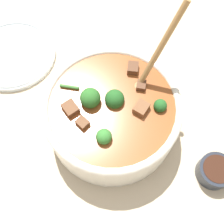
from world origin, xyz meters
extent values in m
plane|color=#C6B293|center=(0.00, 0.00, 0.00)|extent=(4.00, 4.00, 0.00)
cylinder|color=white|center=(0.00, 0.00, 0.05)|extent=(0.29, 0.29, 0.10)
torus|color=white|center=(0.00, 0.00, 0.10)|extent=(0.29, 0.29, 0.02)
cylinder|color=brown|center=(0.00, 0.00, 0.07)|extent=(0.27, 0.27, 0.07)
sphere|color=#235B23|center=(-0.04, 0.09, 0.11)|extent=(0.03, 0.03, 0.03)
cylinder|color=#6B9956|center=(-0.04, 0.09, 0.09)|extent=(0.01, 0.01, 0.01)
sphere|color=#235B23|center=(-0.01, 0.00, 0.11)|extent=(0.04, 0.04, 0.04)
cylinder|color=#6B9956|center=(-0.01, 0.00, 0.08)|extent=(0.01, 0.01, 0.02)
sphere|color=#2D6B28|center=(0.01, -0.04, 0.12)|extent=(0.04, 0.04, 0.04)
cylinder|color=#6B9956|center=(0.01, -0.04, 0.09)|extent=(0.01, 0.01, 0.02)
sphere|color=#387F33|center=(0.07, 0.02, 0.11)|extent=(0.03, 0.03, 0.03)
cylinder|color=#6B9956|center=(0.07, 0.02, 0.09)|extent=(0.01, 0.01, 0.01)
cube|color=brown|center=(-0.07, 0.03, 0.11)|extent=(0.03, 0.02, 0.02)
cube|color=brown|center=(-0.10, 0.00, 0.11)|extent=(0.03, 0.03, 0.02)
cube|color=brown|center=(0.05, -0.07, 0.11)|extent=(0.04, 0.04, 0.02)
cube|color=brown|center=(-0.02, 0.06, 0.11)|extent=(0.03, 0.03, 0.02)
cube|color=brown|center=(0.06, -0.03, 0.11)|extent=(0.03, 0.03, 0.02)
cylinder|color=#3D7533|center=(0.01, -0.10, 0.11)|extent=(0.02, 0.04, 0.01)
ellipsoid|color=#A87A47|center=(-0.07, 0.03, 0.10)|extent=(0.04, 0.03, 0.01)
cylinder|color=#A87A47|center=(-0.11, 0.04, 0.19)|extent=(0.10, 0.05, 0.19)
cylinder|color=#232833|center=(0.00, 0.25, 0.02)|extent=(0.07, 0.07, 0.04)
cylinder|color=#381E14|center=(0.00, 0.25, 0.03)|extent=(0.06, 0.06, 0.01)
cylinder|color=white|center=(-0.06, -0.33, 0.01)|extent=(0.23, 0.23, 0.01)
torus|color=white|center=(-0.06, -0.33, 0.01)|extent=(0.22, 0.22, 0.01)
camera|label=1|loc=(0.23, 0.12, 0.62)|focal=45.00mm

